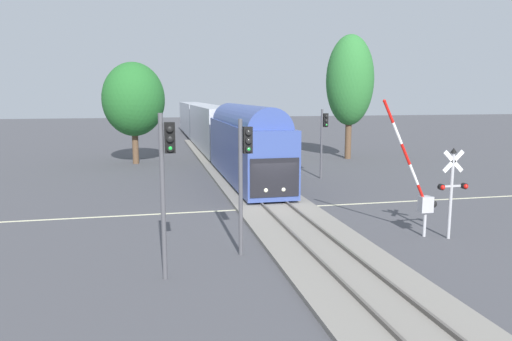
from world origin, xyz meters
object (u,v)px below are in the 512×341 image
at_px(crossing_signal_mast, 452,184).
at_px(traffic_signal_median, 244,165).
at_px(traffic_signal_near_left, 166,170).
at_px(oak_behind_train, 134,100).
at_px(crossing_gate_near, 422,193).
at_px(oak_far_right, 350,81).
at_px(commuter_train, 211,126).
at_px(traffic_signal_far_side, 324,132).

bearing_deg(crossing_signal_mast, traffic_signal_median, -178.79).
distance_m(traffic_signal_near_left, oak_behind_train, 28.82).
bearing_deg(traffic_signal_median, crossing_gate_near, 5.19).
bearing_deg(oak_far_right, commuter_train, 140.56).
distance_m(crossing_signal_mast, traffic_signal_near_left, 12.26).
bearing_deg(traffic_signal_near_left, commuter_train, 80.89).
bearing_deg(traffic_signal_far_side, crossing_gate_near, -93.88).
relative_size(commuter_train, traffic_signal_near_left, 10.93).
distance_m(traffic_signal_far_side, traffic_signal_near_left, 21.32).
distance_m(crossing_gate_near, oak_behind_train, 29.29).
bearing_deg(crossing_signal_mast, traffic_signal_far_side, 90.25).
relative_size(traffic_signal_far_side, traffic_signal_median, 0.97).
relative_size(commuter_train, oak_far_right, 5.17).
xyz_separation_m(commuter_train, crossing_gate_near, (4.85, -35.27, -0.77)).
bearing_deg(oak_behind_train, crossing_signal_mast, -62.43).
relative_size(traffic_signal_far_side, traffic_signal_near_left, 0.92).
distance_m(traffic_signal_median, oak_far_right, 30.40).
bearing_deg(oak_far_right, traffic_signal_far_side, -121.72).
xyz_separation_m(commuter_train, traffic_signal_near_left, (-6.08, -37.89, 1.01)).
distance_m(traffic_signal_median, oak_behind_train, 27.32).
xyz_separation_m(traffic_signal_near_left, oak_behind_train, (-1.88, 28.69, 2.00)).
relative_size(commuter_train, traffic_signal_median, 11.57).
relative_size(crossing_gate_near, oak_far_right, 0.51).
distance_m(commuter_train, oak_behind_train, 12.53).
xyz_separation_m(crossing_gate_near, oak_far_right, (7.33, 25.25, 5.52)).
height_order(crossing_gate_near, oak_behind_train, oak_behind_train).
xyz_separation_m(crossing_gate_near, traffic_signal_far_side, (1.02, 15.05, 1.48)).
relative_size(crossing_signal_mast, oak_behind_train, 0.44).
bearing_deg(oak_behind_train, crossing_gate_near, -63.85).
xyz_separation_m(commuter_train, traffic_signal_far_side, (5.87, -20.23, 0.71)).
relative_size(crossing_gate_near, traffic_signal_far_side, 1.17).
xyz_separation_m(crossing_signal_mast, traffic_signal_far_side, (-0.07, 15.58, 1.02)).
relative_size(traffic_signal_median, oak_far_right, 0.45).
xyz_separation_m(crossing_gate_near, traffic_signal_median, (-7.96, -0.72, 1.58)).
xyz_separation_m(traffic_signal_median, oak_far_right, (15.29, 25.98, 3.94)).
relative_size(commuter_train, traffic_signal_far_side, 11.92).
height_order(traffic_signal_near_left, oak_far_right, oak_far_right).
height_order(commuter_train, traffic_signal_near_left, traffic_signal_near_left).
distance_m(crossing_signal_mast, traffic_signal_far_side, 15.61).
relative_size(commuter_train, oak_behind_train, 6.76).
bearing_deg(crossing_signal_mast, crossing_gate_near, 153.96).
relative_size(traffic_signal_far_side, oak_behind_train, 0.57).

